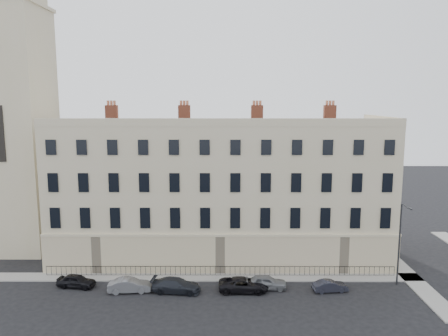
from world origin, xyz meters
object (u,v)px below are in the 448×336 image
(car_a, at_px, (76,281))
(car_f, at_px, (330,286))
(car_d, at_px, (243,285))
(car_e, at_px, (266,282))
(car_c, at_px, (176,285))
(streetlamp, at_px, (400,241))
(car_b, at_px, (130,285))

(car_a, distance_m, car_f, 23.82)
(car_d, relative_size, car_e, 1.19)
(car_e, relative_size, car_f, 1.20)
(car_c, relative_size, car_d, 0.98)
(car_d, distance_m, streetlamp, 15.36)
(car_b, height_order, car_f, car_b)
(car_d, height_order, streetlamp, streetlamp)
(car_a, xyz_separation_m, streetlamp, (30.62, 0.54, 3.80))
(car_e, distance_m, streetlamp, 13.27)
(car_b, relative_size, streetlamp, 0.49)
(car_a, relative_size, streetlamp, 0.45)
(car_c, xyz_separation_m, car_e, (8.35, 0.72, 0.00))
(car_b, bearing_deg, car_a, 73.67)
(car_d, xyz_separation_m, streetlamp, (14.82, 1.40, 3.78))
(car_f, bearing_deg, car_c, 82.78)
(car_e, bearing_deg, streetlamp, -85.30)
(streetlamp, bearing_deg, car_e, -165.06)
(car_a, distance_m, car_e, 17.93)
(car_b, height_order, car_e, car_e)
(car_f, bearing_deg, car_e, 76.71)
(car_a, distance_m, car_b, 5.37)
(car_a, relative_size, car_c, 0.80)
(streetlamp, bearing_deg, car_d, -163.60)
(car_e, bearing_deg, car_f, -94.65)
(car_b, distance_m, car_e, 12.67)
(car_a, height_order, car_f, car_a)
(car_c, bearing_deg, streetlamp, -79.11)
(streetlamp, bearing_deg, car_a, -167.97)
(car_a, relative_size, car_b, 0.93)
(car_f, bearing_deg, car_d, 81.90)
(car_c, height_order, car_f, car_c)
(car_d, bearing_deg, car_e, -75.58)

